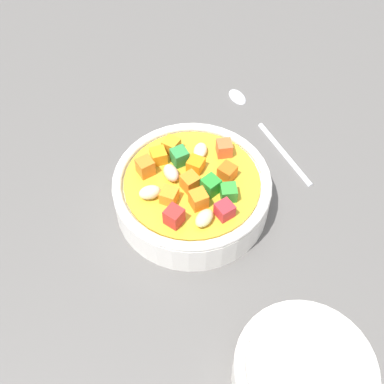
% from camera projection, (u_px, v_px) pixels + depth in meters
% --- Properties ---
extents(ground_plane, '(1.40, 1.40, 0.02)m').
position_uv_depth(ground_plane, '(192.00, 209.00, 0.58)').
color(ground_plane, '#565451').
extents(soup_bowl_main, '(0.18, 0.18, 0.07)m').
position_uv_depth(soup_bowl_main, '(192.00, 190.00, 0.55)').
color(soup_bowl_main, white).
rests_on(soup_bowl_main, ground_plane).
extents(spoon, '(0.14, 0.16, 0.01)m').
position_uv_depth(spoon, '(258.00, 119.00, 0.65)').
color(spoon, silver).
rests_on(spoon, ground_plane).
extents(side_bowl_small, '(0.13, 0.13, 0.05)m').
position_uv_depth(side_bowl_small, '(303.00, 374.00, 0.43)').
color(side_bowl_small, white).
rests_on(side_bowl_small, ground_plane).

